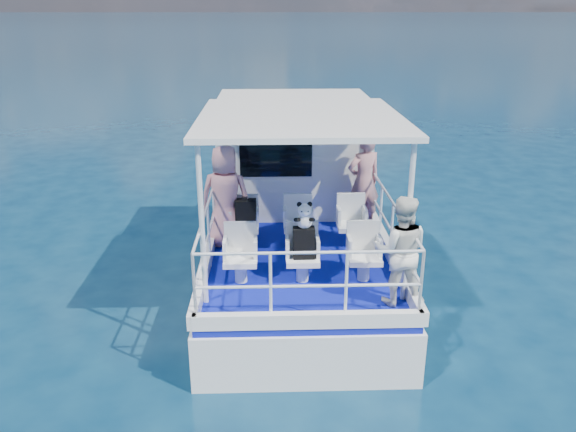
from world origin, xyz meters
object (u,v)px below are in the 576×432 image
object	(u,v)px
passenger_stbd_aft	(400,251)
panda	(304,215)
passenger_port_fwd	(226,197)
backpack_center	(304,243)

from	to	relation	value
passenger_stbd_aft	panda	world-z (taller)	passenger_stbd_aft
passenger_port_fwd	backpack_center	bearing A→B (deg)	139.20
passenger_port_fwd	panda	xyz separation A→B (m)	(1.21, -1.40, 0.17)
passenger_port_fwd	passenger_stbd_aft	xyz separation A→B (m)	(2.44, -2.06, -0.10)
passenger_port_fwd	passenger_stbd_aft	size ratio (longest dim) A/B	1.13
passenger_port_fwd	backpack_center	size ratio (longest dim) A/B	3.72
backpack_center	panda	distance (m)	0.42
panda	backpack_center	bearing A→B (deg)	174.23
backpack_center	passenger_port_fwd	bearing A→B (deg)	130.86
passenger_stbd_aft	backpack_center	xyz separation A→B (m)	(-1.24, 0.66, -0.15)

